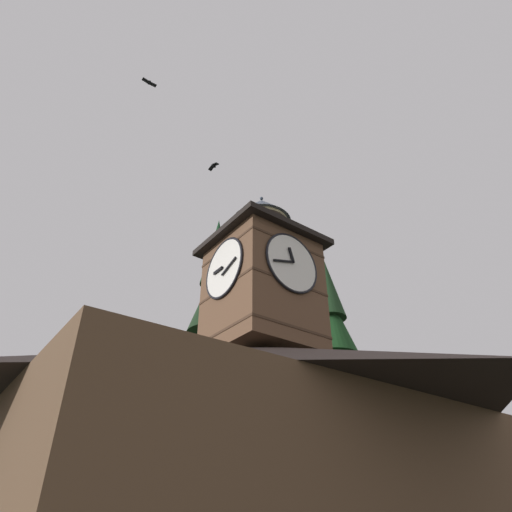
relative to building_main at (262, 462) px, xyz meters
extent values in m
pyramid|color=black|center=(0.00, 0.00, 2.33)|extent=(15.79, 12.36, 2.79)
cube|color=brown|center=(-0.68, -0.80, 6.10)|extent=(3.68, 3.68, 4.74)
cube|color=#432E20|center=(-0.68, -0.80, 4.29)|extent=(3.72, 3.72, 0.10)
cube|color=#432E20|center=(-0.68, -0.80, 6.07)|extent=(3.72, 3.72, 0.10)
cube|color=#432E20|center=(-0.68, -0.80, 7.85)|extent=(3.72, 3.72, 0.10)
cylinder|color=white|center=(-0.68, 1.07, 6.91)|extent=(2.46, 0.10, 2.46)
torus|color=black|center=(-0.68, 1.09, 6.91)|extent=(2.56, 0.10, 2.56)
cube|color=black|center=(-0.59, 1.17, 7.20)|extent=(0.29, 0.04, 0.62)
cube|color=black|center=(-0.19, 1.17, 6.77)|extent=(0.99, 0.04, 0.35)
sphere|color=black|center=(-0.68, 1.18, 6.91)|extent=(0.10, 0.10, 0.10)
cylinder|color=white|center=(1.19, -0.80, 6.91)|extent=(0.10, 2.46, 2.46)
torus|color=black|center=(1.22, -0.80, 6.91)|extent=(0.10, 2.56, 2.56)
cube|color=black|center=(1.29, -1.11, 6.91)|extent=(0.04, 0.62, 0.12)
cube|color=black|center=(1.29, -0.33, 6.73)|extent=(0.04, 0.97, 0.42)
sphere|color=black|center=(1.30, -0.80, 6.91)|extent=(0.10, 0.10, 0.10)
cube|color=black|center=(-0.68, -0.80, 8.59)|extent=(4.38, 4.38, 0.25)
cylinder|color=beige|center=(-0.68, -0.80, 9.34)|extent=(2.35, 2.35, 1.24)
cylinder|color=#2D2319|center=(-0.68, -0.80, 8.92)|extent=(2.41, 2.41, 0.10)
cylinder|color=#2D2319|center=(-0.68, -0.80, 9.34)|extent=(2.41, 2.41, 0.10)
cylinder|color=#2D2319|center=(-0.68, -0.80, 9.75)|extent=(2.41, 2.41, 0.10)
cone|color=#424C5B|center=(-0.68, -0.80, 10.60)|extent=(2.65, 2.65, 1.27)
sphere|color=#384251|center=(-0.68, -0.80, 11.33)|extent=(0.16, 0.16, 0.16)
cone|color=black|center=(-3.04, -8.57, 0.43)|extent=(6.23, 6.23, 4.50)
cone|color=black|center=(-3.04, -8.57, 3.94)|extent=(5.16, 5.16, 5.18)
cone|color=black|center=(-3.04, -8.57, 7.02)|extent=(4.08, 4.08, 4.99)
cone|color=black|center=(-3.04, -8.57, 9.94)|extent=(3.01, 3.01, 4.47)
cone|color=#113419|center=(-3.04, -8.57, 13.31)|extent=(1.93, 1.93, 4.88)
cone|color=#18301C|center=(-8.91, -4.95, -0.81)|extent=(6.65, 6.65, 3.76)
cone|color=#16321D|center=(-8.91, -4.95, 1.59)|extent=(5.73, 5.73, 3.92)
cone|color=#193321|center=(-8.91, -4.95, 3.52)|extent=(4.81, 4.81, 3.16)
cone|color=#16341B|center=(-8.91, -4.95, 6.34)|extent=(3.88, 3.88, 4.17)
cone|color=#183E1B|center=(-8.91, -4.95, 8.66)|extent=(2.96, 2.96, 4.19)
cone|color=#1B351B|center=(-8.91, -4.95, 10.93)|extent=(2.04, 2.04, 4.10)
sphere|color=silver|center=(-12.44, -29.36, 9.50)|extent=(1.43, 1.43, 1.43)
ellipsoid|color=black|center=(0.82, -2.88, 14.13)|extent=(0.30, 0.18, 0.16)
cube|color=black|center=(0.81, -2.70, 14.13)|extent=(0.23, 0.36, 0.16)
cube|color=black|center=(0.84, -3.06, 14.13)|extent=(0.23, 0.36, 0.16)
ellipsoid|color=black|center=(5.14, -1.99, 16.42)|extent=(0.14, 0.25, 0.14)
cube|color=black|center=(4.96, -1.99, 16.42)|extent=(0.36, 0.18, 0.06)
cube|color=black|center=(5.32, -1.99, 16.42)|extent=(0.36, 0.18, 0.06)
camera|label=1|loc=(8.95, 11.75, -1.72)|focal=30.61mm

